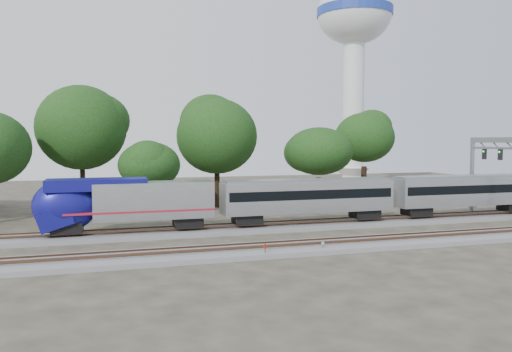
% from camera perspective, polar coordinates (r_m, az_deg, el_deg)
% --- Properties ---
extents(ground, '(160.00, 160.00, 0.00)m').
position_cam_1_polar(ground, '(44.06, -5.60, -7.89)').
color(ground, '#383328').
rests_on(ground, ground).
extents(track_far, '(160.00, 5.00, 0.73)m').
position_cam_1_polar(track_far, '(49.82, -6.91, -6.26)').
color(track_far, slate).
rests_on(track_far, ground).
extents(track_near, '(160.00, 5.00, 0.73)m').
position_cam_1_polar(track_near, '(40.19, -4.52, -8.76)').
color(track_near, slate).
rests_on(track_near, ground).
extents(switch_stand_red, '(0.34, 0.16, 1.12)m').
position_cam_1_polar(switch_stand_red, '(39.14, 1.06, -8.33)').
color(switch_stand_red, '#512D19').
rests_on(switch_stand_red, ground).
extents(switch_stand_white, '(0.28, 0.11, 0.89)m').
position_cam_1_polar(switch_stand_white, '(41.48, 7.65, -7.86)').
color(switch_stand_white, '#512D19').
rests_on(switch_stand_white, ground).
extents(switch_lever, '(0.55, 0.39, 0.30)m').
position_cam_1_polar(switch_lever, '(40.15, 4.84, -8.86)').
color(switch_lever, '#512D19').
rests_on(switch_lever, ground).
extents(water_tower, '(13.97, 13.97, 38.68)m').
position_cam_1_polar(water_tower, '(98.28, 11.17, 15.49)').
color(water_tower, silver).
rests_on(water_tower, ground).
extents(signal_gantry, '(0.66, 7.80, 9.49)m').
position_cam_1_polar(signal_gantry, '(65.09, 25.56, 1.75)').
color(signal_gantry, gray).
rests_on(signal_gantry, ground).
extents(tree_3, '(10.90, 10.90, 15.37)m').
position_cam_1_polar(tree_3, '(67.04, -19.33, 5.22)').
color(tree_3, black).
rests_on(tree_3, ground).
extents(tree_4, '(6.32, 6.32, 8.91)m').
position_cam_1_polar(tree_4, '(60.36, -12.09, 1.22)').
color(tree_4, black).
rests_on(tree_4, ground).
extents(tree_5, '(9.84, 9.84, 13.87)m').
position_cam_1_polar(tree_5, '(67.86, -4.50, 4.55)').
color(tree_5, black).
rests_on(tree_5, ground).
extents(tree_6, '(7.78, 7.78, 10.97)m').
position_cam_1_polar(tree_6, '(67.84, 7.21, 2.81)').
color(tree_6, black).
rests_on(tree_6, ground).
extents(tree_7, '(9.70, 9.70, 13.68)m').
position_cam_1_polar(tree_7, '(77.67, 12.30, 4.31)').
color(tree_7, black).
rests_on(tree_7, ground).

